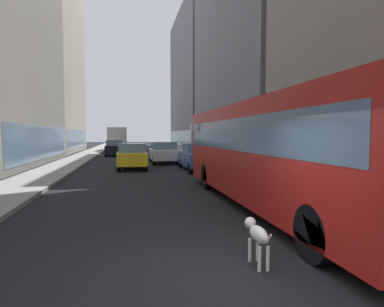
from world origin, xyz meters
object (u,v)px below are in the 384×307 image
car_yellow_taxi (132,156)px  car_blue_hatchback (199,157)px  dalmatian_dog (257,234)px  car_black_suv (115,148)px  car_white_van (163,152)px  box_truck (118,138)px  transit_bus (273,148)px

car_yellow_taxi → car_blue_hatchback: size_ratio=0.88×
car_blue_hatchback → car_yellow_taxi: bearing=160.6°
car_blue_hatchback → dalmatian_dog: (-2.12, -14.34, -0.31)m
car_black_suv → car_blue_hatchback: (5.60, -14.98, 0.00)m
dalmatian_dog → car_black_suv: bearing=96.8°
car_white_van → car_blue_hatchback: 5.62m
car_white_van → box_truck: (-4.00, 19.21, 0.84)m
transit_bus → car_yellow_taxi: size_ratio=2.94×
car_black_suv → dalmatian_dog: 29.52m
car_yellow_taxi → car_black_suv: size_ratio=0.84×
transit_bus → car_yellow_taxi: (-4.00, 11.73, -0.96)m
transit_bus → car_white_van: 15.81m
dalmatian_dog → car_yellow_taxi: bearing=96.8°
car_black_suv → dalmatian_dog: size_ratio=4.87×
car_yellow_taxi → dalmatian_dog: car_yellow_taxi is taller
transit_bus → dalmatian_dog: (-2.12, -4.02, -1.26)m
car_white_van → box_truck: bearing=101.8°
box_truck → dalmatian_dog: (3.48, -38.94, -1.15)m
transit_bus → car_blue_hatchback: size_ratio=2.58×
car_yellow_taxi → dalmatian_dog: (1.88, -15.75, -0.31)m
transit_bus → car_black_suv: 25.92m
car_yellow_taxi → car_blue_hatchback: same height
car_yellow_taxi → car_black_suv: 13.66m
car_white_van → dalmatian_dog: car_white_van is taller
car_yellow_taxi → car_black_suv: same height
box_truck → dalmatian_dog: 39.11m
car_blue_hatchback → car_black_suv: bearing=110.5°
transit_bus → car_blue_hatchback: bearing=90.0°
transit_bus → car_white_van: size_ratio=2.65×
car_black_suv → dalmatian_dog: bearing=-83.2°
car_white_van → car_blue_hatchback: bearing=-73.4°
car_yellow_taxi → box_truck: (-1.60, 23.18, 0.85)m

